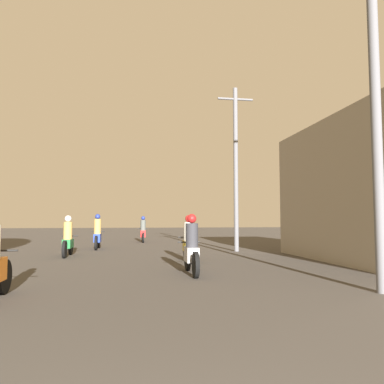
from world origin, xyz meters
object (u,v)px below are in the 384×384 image
Objects in this scene: motorcycle_silver at (191,250)px; motorcycle_red at (143,232)px; utility_pole_far at (236,165)px; utility_pole_near at (374,67)px; motorcycle_blue at (97,235)px; motorcycle_yellow at (188,243)px; motorcycle_green at (68,240)px.

motorcycle_red is (-0.88, 13.50, 0.01)m from motorcycle_silver.
motorcycle_red is 0.26× the size of utility_pole_far.
utility_pole_near is at bearing -88.59° from utility_pole_far.
utility_pole_far is at bearing -25.19° from motorcycle_blue.
motorcycle_yellow is 1.05× the size of motorcycle_red.
motorcycle_red is (-1.23, 10.65, 0.02)m from motorcycle_yellow.
motorcycle_red reaches higher than motorcycle_green.
motorcycle_silver is at bearing -115.12° from utility_pole_far.
motorcycle_green is 0.27× the size of utility_pole_far.
utility_pole_far reaches higher than motorcycle_yellow.
motorcycle_red is 0.23× the size of utility_pole_near.
motorcycle_green is at bearing -109.06° from motorcycle_blue.
motorcycle_blue is (-3.12, 8.48, 0.03)m from motorcycle_silver.
motorcycle_silver is 0.27× the size of utility_pole_far.
motorcycle_blue reaches higher than motorcycle_silver.
motorcycle_green is at bearing -116.09° from motorcycle_red.
motorcycle_yellow is 10.73m from motorcycle_red.
utility_pole_near is 9.34m from utility_pole_far.
utility_pole_near reaches higher than utility_pole_far.
motorcycle_blue is 1.01× the size of motorcycle_red.
motorcycle_green is 11.46m from utility_pole_near.
motorcycle_green is 3.40m from motorcycle_blue.
motorcycle_blue is 7.18m from utility_pole_far.
utility_pole_near is at bearing -64.57° from motorcycle_yellow.
utility_pole_near is (6.32, -11.46, 3.75)m from motorcycle_blue.
motorcycle_blue is (0.78, 3.31, 0.04)m from motorcycle_green.
utility_pole_near reaches higher than motorcycle_blue.
motorcycle_blue is 0.27× the size of utility_pole_far.
motorcycle_yellow is 4.84m from motorcycle_green.
utility_pole_near reaches higher than motorcycle_green.
motorcycle_green is at bearing -170.36° from utility_pole_far.
motorcycle_silver and motorcycle_green have the same top height.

